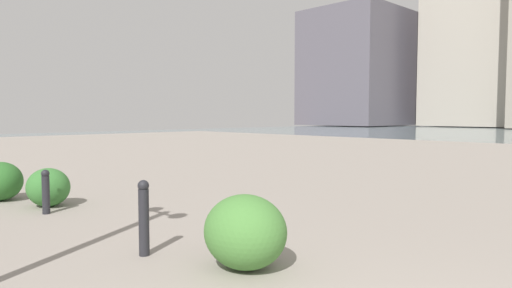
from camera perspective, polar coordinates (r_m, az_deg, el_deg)
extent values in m
cube|color=#B2A899|center=(75.50, 26.88, 12.29)|extent=(15.27, 10.97, 26.89)
cube|color=#5B5660|center=(77.20, 12.75, 9.16)|extent=(13.91, 15.87, 18.26)
cylinder|color=#232328|center=(5.42, -13.90, -9.54)|extent=(0.12, 0.12, 0.77)
sphere|color=#232328|center=(5.34, -13.97, -5.09)|extent=(0.13, 0.13, 0.13)
cylinder|color=#232328|center=(8.18, -24.88, -5.82)|extent=(0.12, 0.12, 0.62)
sphere|color=#232328|center=(8.13, -24.95, -3.38)|extent=(0.13, 0.13, 0.13)
ellipsoid|color=#387533|center=(8.82, -24.64, -4.96)|extent=(0.80, 0.72, 0.68)
ellipsoid|color=#477F38|center=(4.83, -1.37, -10.96)|extent=(0.92, 0.83, 0.78)
ellipsoid|color=#2D6628|center=(9.83, -29.42, -4.09)|extent=(0.86, 0.77, 0.73)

